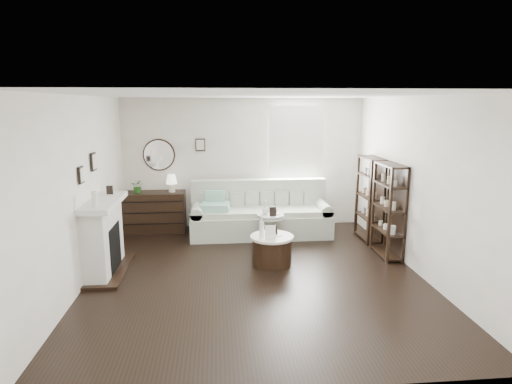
{
  "coord_description": "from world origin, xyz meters",
  "views": [
    {
      "loc": [
        -0.56,
        -6.17,
        2.58
      ],
      "look_at": [
        0.08,
        0.8,
        1.13
      ],
      "focal_mm": 30.0,
      "sensor_mm": 36.0,
      "label": 1
    }
  ],
  "objects": [
    {
      "name": "potted_plant",
      "position": [
        -2.15,
        2.42,
        0.96
      ],
      "size": [
        0.29,
        0.26,
        0.27
      ],
      "primitive_type": "imported",
      "rotation": [
        0.0,
        0.0,
        -0.25
      ],
      "color": "#1E5418",
      "rests_on": "dresser"
    },
    {
      "name": "eiffel_ped",
      "position": [
        0.49,
        1.33,
        0.69
      ],
      "size": [
        0.12,
        0.12,
        0.17
      ],
      "primitive_type": null,
      "rotation": [
        0.0,
        0.0,
        -0.33
      ],
      "color": "black",
      "rests_on": "pedestal_table"
    },
    {
      "name": "sofa",
      "position": [
        0.28,
        2.08,
        0.35
      ],
      "size": [
        2.75,
        0.95,
        1.07
      ],
      "color": "#ADB5A2",
      "rests_on": "ground"
    },
    {
      "name": "quilt",
      "position": [
        -0.62,
        1.95,
        0.62
      ],
      "size": [
        0.6,
        0.51,
        0.14
      ],
      "primitive_type": "cube",
      "rotation": [
        0.0,
        0.0,
        -0.12
      ],
      "color": "#29986D",
      "rests_on": "sofa"
    },
    {
      "name": "drum_table",
      "position": [
        0.3,
        0.4,
        0.25
      ],
      "size": [
        0.7,
        0.7,
        0.49
      ],
      "rotation": [
        0.0,
        0.0,
        0.27
      ],
      "color": "black",
      "rests_on": "ground"
    },
    {
      "name": "card_frame_drum",
      "position": [
        0.25,
        0.22,
        0.6
      ],
      "size": [
        0.17,
        0.07,
        0.22
      ],
      "primitive_type": "cube",
      "rotation": [
        -0.21,
        0.0,
        -0.03
      ],
      "color": "white",
      "rests_on": "drum_table"
    },
    {
      "name": "room",
      "position": [
        0.73,
        2.7,
        1.6
      ],
      "size": [
        5.5,
        5.5,
        5.5
      ],
      "color": "black",
      "rests_on": "ground"
    },
    {
      "name": "bottle_drum",
      "position": [
        0.12,
        0.32,
        0.65
      ],
      "size": [
        0.07,
        0.07,
        0.32
      ],
      "primitive_type": "cylinder",
      "color": "silver",
      "rests_on": "drum_table"
    },
    {
      "name": "suitcase",
      "position": [
        1.3,
        2.23,
        0.19
      ],
      "size": [
        0.56,
        0.19,
        0.37
      ],
      "primitive_type": "cube",
      "rotation": [
        0.0,
        0.0,
        0.0
      ],
      "color": "brown",
      "rests_on": "ground"
    },
    {
      "name": "dresser",
      "position": [
        -1.85,
        2.47,
        0.41
      ],
      "size": [
        1.23,
        0.53,
        0.82
      ],
      "color": "black",
      "rests_on": "ground"
    },
    {
      "name": "flask_ped",
      "position": [
        0.3,
        1.32,
        0.73
      ],
      "size": [
        0.14,
        0.14,
        0.25
      ],
      "primitive_type": null,
      "color": "silver",
      "rests_on": "pedestal_table"
    },
    {
      "name": "shelf_unit_far",
      "position": [
        2.33,
        1.55,
        0.8
      ],
      "size": [
        0.3,
        0.8,
        1.6
      ],
      "color": "black",
      "rests_on": "ground"
    },
    {
      "name": "fireplace",
      "position": [
        -2.32,
        0.3,
        0.54
      ],
      "size": [
        0.5,
        1.4,
        1.84
      ],
      "color": "silver",
      "rests_on": "ground"
    },
    {
      "name": "shelf_unit_near",
      "position": [
        2.33,
        0.65,
        0.8
      ],
      "size": [
        0.3,
        0.8,
        1.6
      ],
      "color": "black",
      "rests_on": "ground"
    },
    {
      "name": "pedestal_table",
      "position": [
        0.39,
        1.3,
        0.56
      ],
      "size": [
        0.5,
        0.5,
        0.61
      ],
      "rotation": [
        0.0,
        0.0,
        0.23
      ],
      "color": "white",
      "rests_on": "ground"
    },
    {
      "name": "eiffel_drum",
      "position": [
        0.38,
        0.45,
        0.59
      ],
      "size": [
        0.12,
        0.12,
        0.2
      ],
      "primitive_type": null,
      "rotation": [
        0.0,
        0.0,
        -0.07
      ],
      "color": "black",
      "rests_on": "drum_table"
    },
    {
      "name": "table_lamp",
      "position": [
        -1.49,
        2.47,
        1.0
      ],
      "size": [
        0.27,
        0.27,
        0.36
      ],
      "primitive_type": null,
      "rotation": [
        0.0,
        0.0,
        -0.24
      ],
      "color": "#F5EBCE",
      "rests_on": "dresser"
    },
    {
      "name": "card_frame_ped",
      "position": [
        0.41,
        1.17,
        0.69
      ],
      "size": [
        0.12,
        0.06,
        0.16
      ],
      "primitive_type": "cube",
      "rotation": [
        -0.21,
        0.0,
        0.06
      ],
      "color": "black",
      "rests_on": "pedestal_table"
    }
  ]
}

